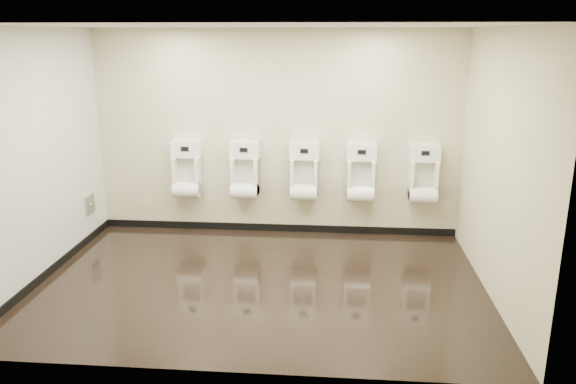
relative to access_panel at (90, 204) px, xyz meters
name	(u,v)px	position (x,y,z in m)	size (l,w,h in m)	color
ground	(261,283)	(2.48, -1.20, -0.50)	(5.00, 3.50, 0.00)	black
ceiling	(257,25)	(2.48, -1.20, 2.30)	(5.00, 3.50, 0.00)	silver
back_wall	(276,134)	(2.48, 0.55, 0.90)	(5.00, 0.02, 2.80)	beige
front_wall	(228,213)	(2.48, -2.95, 0.90)	(5.00, 0.02, 2.80)	beige
left_wall	(34,158)	(-0.02, -1.20, 0.90)	(0.02, 3.50, 2.80)	beige
right_wall	(500,167)	(4.98, -1.20, 0.90)	(0.02, 3.50, 2.80)	beige
tile_overlay_left	(35,158)	(-0.01, -1.20, 0.90)	(0.01, 3.50, 2.80)	silver
skirting_back	(277,228)	(2.48, 0.54, -0.45)	(5.00, 0.02, 0.10)	black
skirting_left	(50,271)	(-0.01, -1.20, -0.45)	(0.02, 3.50, 0.10)	black
access_panel	(90,204)	(0.00, 0.00, 0.00)	(0.04, 0.25, 0.25)	#9E9EA3
urinal_0	(187,173)	(1.25, 0.41, 0.36)	(0.42, 0.31, 0.78)	white
urinal_1	(245,174)	(2.06, 0.41, 0.36)	(0.42, 0.31, 0.78)	white
urinal_2	(304,176)	(2.88, 0.41, 0.36)	(0.42, 0.31, 0.78)	white
urinal_3	(361,177)	(3.64, 0.41, 0.36)	(0.42, 0.31, 0.78)	white
urinal_4	(423,178)	(4.47, 0.41, 0.36)	(0.42, 0.31, 0.78)	white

